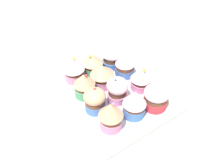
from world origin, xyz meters
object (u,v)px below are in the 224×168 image
at_px(cupcake_7, 92,64).
at_px(cupcake_10, 85,85).
at_px(cupcake_2, 125,64).
at_px(cupcake_11, 74,68).
at_px(cupcake_0, 156,97).
at_px(cupcake_1, 141,79).
at_px(cupcake_5, 117,90).
at_px(cupcake_3, 111,58).
at_px(cupcake_4, 135,103).
at_px(cupcake_6, 102,75).
at_px(cupcake_9, 95,100).
at_px(cupcake_8, 111,115).
at_px(baking_tray, 112,93).

height_order(cupcake_7, cupcake_10, cupcake_10).
height_order(cupcake_2, cupcake_11, cupcake_11).
bearing_deg(cupcake_0, cupcake_1, -9.15).
xyz_separation_m(cupcake_1, cupcake_5, (0.00, 0.08, 0.00)).
bearing_deg(cupcake_3, cupcake_10, 115.56).
relative_size(cupcake_0, cupcake_7, 0.92).
height_order(cupcake_4, cupcake_5, cupcake_4).
xyz_separation_m(cupcake_2, cupcake_3, (0.06, 0.01, -0.01)).
bearing_deg(cupcake_6, cupcake_1, -131.95).
height_order(cupcake_2, cupcake_3, cupcake_2).
relative_size(cupcake_5, cupcake_6, 1.06).
xyz_separation_m(cupcake_2, cupcake_4, (-0.14, 0.07, 0.00)).
bearing_deg(cupcake_9, cupcake_8, -178.56).
bearing_deg(cupcake_0, cupcake_9, 59.45).
xyz_separation_m(cupcake_3, cupcake_6, (-0.06, 0.07, 0.00)).
distance_m(cupcake_8, cupcake_11, 0.20).
bearing_deg(cupcake_9, cupcake_10, -5.15).
relative_size(cupcake_1, cupcake_3, 1.15).
bearing_deg(cupcake_8, cupcake_9, 1.44).
xyz_separation_m(cupcake_7, cupcake_9, (-0.13, 0.07, -0.00)).
bearing_deg(cupcake_10, cupcake_6, -83.87).
bearing_deg(cupcake_11, cupcake_2, -115.89).
height_order(cupcake_0, cupcake_10, cupcake_10).
bearing_deg(cupcake_7, cupcake_3, -93.22).
bearing_deg(cupcake_7, cupcake_2, -127.17).
bearing_deg(cupcake_11, cupcake_3, -94.48).
bearing_deg(cupcake_1, cupcake_7, 30.70).
bearing_deg(cupcake_9, cupcake_4, -132.87).
height_order(cupcake_5, cupcake_9, cupcake_5).
bearing_deg(cupcake_4, cupcake_0, -99.59).
height_order(cupcake_0, cupcake_3, cupcake_0).
xyz_separation_m(baking_tray, cupcake_8, (-0.10, 0.07, 0.05)).
height_order(cupcake_2, cupcake_6, cupcake_2).
xyz_separation_m(baking_tray, cupcake_5, (-0.03, 0.01, 0.04)).
height_order(cupcake_3, cupcake_6, cupcake_6).
bearing_deg(cupcake_3, cupcake_0, 179.44).
distance_m(cupcake_8, cupcake_10, 0.13).
xyz_separation_m(cupcake_5, cupcake_10, (0.06, 0.06, -0.00)).
height_order(cupcake_2, cupcake_8, cupcake_8).
bearing_deg(baking_tray, cupcake_8, 143.98).
relative_size(cupcake_9, cupcake_11, 0.85).
bearing_deg(cupcake_8, cupcake_10, -1.67).
relative_size(cupcake_1, cupcake_5, 0.97).
bearing_deg(baking_tray, cupcake_0, -149.65).
bearing_deg(cupcake_3, cupcake_5, 151.27).
xyz_separation_m(cupcake_6, cupcake_7, (0.06, -0.00, -0.00)).
height_order(cupcake_1, cupcake_4, cupcake_4).
distance_m(cupcake_3, cupcake_7, 0.07).
height_order(cupcake_4, cupcake_9, cupcake_4).
relative_size(cupcake_2, cupcake_5, 1.04).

